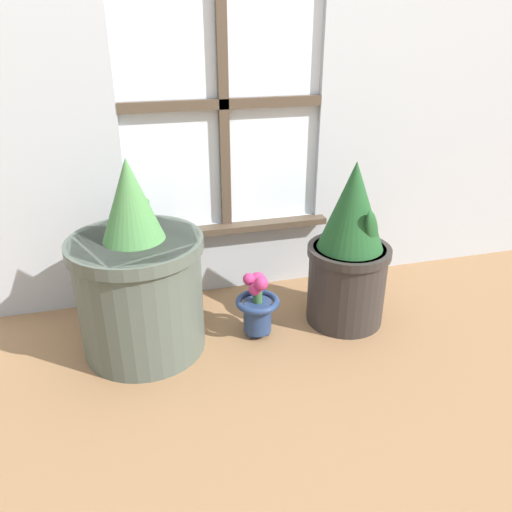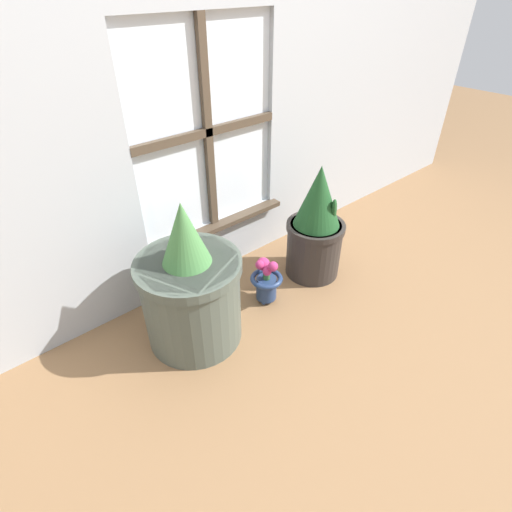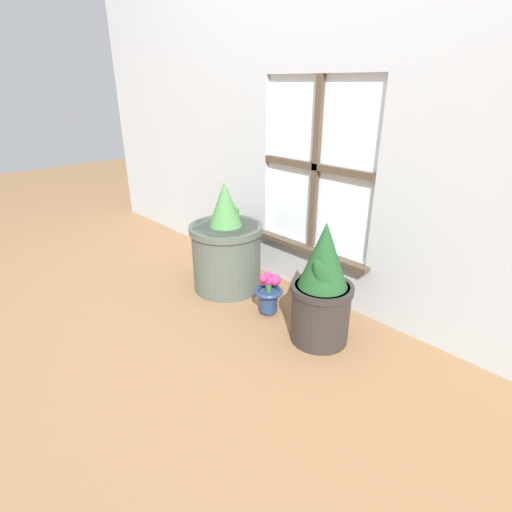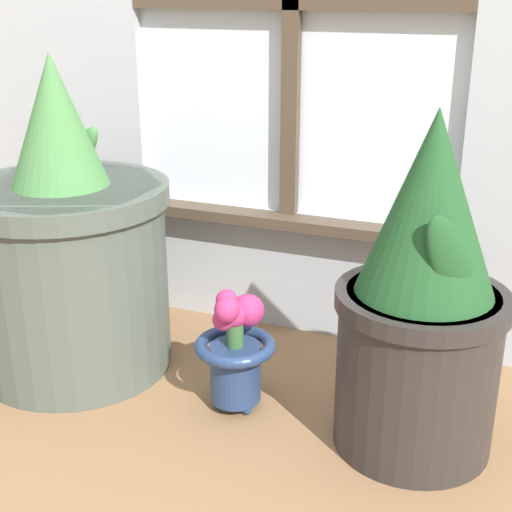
{
  "view_description": "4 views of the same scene",
  "coord_description": "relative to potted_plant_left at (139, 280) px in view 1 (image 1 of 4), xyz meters",
  "views": [
    {
      "loc": [
        -0.37,
        -1.19,
        1.01
      ],
      "look_at": [
        0.02,
        0.22,
        0.31
      ],
      "focal_mm": 35.0,
      "sensor_mm": 36.0,
      "label": 1
    },
    {
      "loc": [
        -0.96,
        -0.84,
        1.3
      ],
      "look_at": [
        -0.04,
        0.23,
        0.29
      ],
      "focal_mm": 28.0,
      "sensor_mm": 36.0,
      "label": 2
    },
    {
      "loc": [
        1.33,
        -1.09,
        1.14
      ],
      "look_at": [
        -0.05,
        0.21,
        0.32
      ],
      "focal_mm": 28.0,
      "sensor_mm": 36.0,
      "label": 3
    },
    {
      "loc": [
        0.5,
        -0.86,
        0.76
      ],
      "look_at": [
        0.07,
        0.22,
        0.32
      ],
      "focal_mm": 50.0,
      "sensor_mm": 36.0,
      "label": 4
    }
  ],
  "objects": [
    {
      "name": "ground_plane",
      "position": [
        0.36,
        -0.26,
        -0.25
      ],
      "size": [
        10.0,
        10.0,
        0.0
      ],
      "primitive_type": "plane",
      "color": "olive"
    },
    {
      "name": "potted_plant_left",
      "position": [
        0.0,
        0.0,
        0.0
      ],
      "size": [
        0.42,
        0.42,
        0.65
      ],
      "color": "#4C564C",
      "rests_on": "ground_plane"
    },
    {
      "name": "flower_vase",
      "position": [
        0.38,
        -0.03,
        -0.13
      ],
      "size": [
        0.15,
        0.15,
        0.25
      ],
      "color": "navy",
      "rests_on": "ground_plane"
    },
    {
      "name": "potted_plant_right",
      "position": [
        0.72,
        -0.02,
        0.02
      ],
      "size": [
        0.29,
        0.29,
        0.59
      ],
      "color": "#2D2826",
      "rests_on": "ground_plane"
    }
  ]
}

